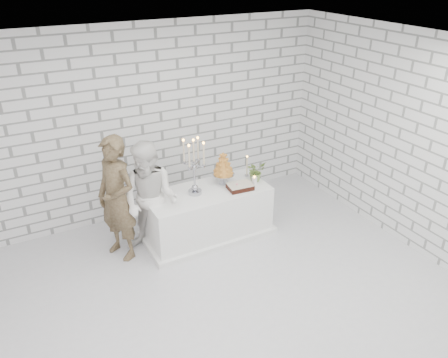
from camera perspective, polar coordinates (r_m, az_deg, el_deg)
The scene contains 13 objects.
ground at distance 5.69m, azimuth -0.72°, elevation -15.35°, with size 6.00×5.00×0.01m, color silver.
ceiling at distance 4.30m, azimuth -0.95°, elevation 15.83°, with size 6.00×5.00×0.01m, color white.
wall_back at distance 6.94m, azimuth -10.40°, elevation 6.83°, with size 6.00×0.01×3.00m, color white.
wall_right at distance 6.61m, azimuth 23.01°, elevation 4.06°, with size 0.01×5.00×3.00m, color white.
cake_table at distance 6.66m, azimuth -2.10°, elevation -4.38°, with size 1.80×0.80×0.75m, color white.
groom at distance 6.14m, azimuth -13.50°, elevation -2.50°, with size 0.65×0.43×1.78m, color #42321E.
bride at distance 6.15m, azimuth -9.37°, elevation -2.68°, with size 0.81×0.63×1.66m, color white.
candelabra at distance 6.22m, azimuth -3.83°, elevation 1.53°, with size 0.34×0.34×0.84m, color #9D9EA7, non-canonical shape.
croquembouche at distance 6.57m, azimuth -0.09°, elevation 1.42°, with size 0.33×0.33×0.51m, color #B26920, non-canonical shape.
chocolate_cake at distance 6.51m, azimuth 2.06°, elevation -0.97°, with size 0.35×0.25×0.08m, color black.
pillar_candle at distance 6.64m, azimuth 3.89°, elevation -0.23°, with size 0.08×0.08×0.12m, color white.
extra_taper at distance 6.84m, azimuth 2.94°, elevation 1.58°, with size 0.06×0.06×0.32m, color beige.
flowers at distance 6.72m, azimuth 4.07°, elevation 1.01°, with size 0.28×0.24×0.31m, color #506930.
Camera 1 is at (-1.93, -3.76, 3.81)m, focal length 35.85 mm.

